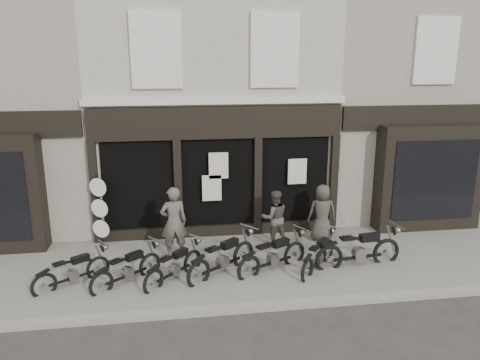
{
  "coord_description": "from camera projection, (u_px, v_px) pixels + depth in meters",
  "views": [
    {
      "loc": [
        -1.27,
        -10.03,
        5.2
      ],
      "look_at": [
        0.44,
        1.6,
        2.12
      ],
      "focal_mm": 35.0,
      "sensor_mm": 36.0,
      "label": 1
    }
  ],
  "objects": [
    {
      "name": "ground_plane",
      "position": [
        231.0,
        284.0,
        11.1
      ],
      "size": [
        90.0,
        90.0,
        0.0
      ],
      "primitive_type": "plane",
      "color": "#2D2B28",
      "rests_on": "ground"
    },
    {
      "name": "pavement",
      "position": [
        227.0,
        265.0,
        11.94
      ],
      "size": [
        30.0,
        4.2,
        0.12
      ],
      "primitive_type": "cube",
      "color": "slate",
      "rests_on": "ground_plane"
    },
    {
      "name": "kerb",
      "position": [
        239.0,
        308.0,
        9.88
      ],
      "size": [
        30.0,
        0.25,
        0.13
      ],
      "primitive_type": "cube",
      "color": "gray",
      "rests_on": "ground_plane"
    },
    {
      "name": "central_building",
      "position": [
        208.0,
        92.0,
        15.76
      ],
      "size": [
        7.3,
        6.22,
        8.34
      ],
      "color": "#B5AF9B",
      "rests_on": "ground"
    },
    {
      "name": "neighbour_left",
      "position": [
        9.0,
        96.0,
        14.83
      ],
      "size": [
        5.6,
        6.73,
        8.34
      ],
      "color": "gray",
      "rests_on": "ground"
    },
    {
      "name": "neighbour_right",
      "position": [
        387.0,
        92.0,
        16.61
      ],
      "size": [
        5.6,
        6.73,
        8.34
      ],
      "color": "gray",
      "rests_on": "ground"
    },
    {
      "name": "motorcycle_0",
      "position": [
        73.0,
        274.0,
        10.8
      ],
      "size": [
        1.65,
        1.3,
        0.91
      ],
      "rotation": [
        0.0,
        0.0,
        0.62
      ],
      "color": "black",
      "rests_on": "ground"
    },
    {
      "name": "motorcycle_1",
      "position": [
        128.0,
        272.0,
        10.89
      ],
      "size": [
        1.64,
        1.45,
        0.94
      ],
      "rotation": [
        0.0,
        0.0,
        0.7
      ],
      "color": "black",
      "rests_on": "ground"
    },
    {
      "name": "motorcycle_2",
      "position": [
        175.0,
        269.0,
        11.05
      ],
      "size": [
        1.51,
        1.55,
        0.93
      ],
      "rotation": [
        0.0,
        0.0,
        0.8
      ],
      "color": "black",
      "rests_on": "ground"
    },
    {
      "name": "motorcycle_3",
      "position": [
        223.0,
        261.0,
        11.35
      ],
      "size": [
        1.89,
        1.6,
        1.07
      ],
      "rotation": [
        0.0,
        0.0,
        0.67
      ],
      "color": "black",
      "rests_on": "ground"
    },
    {
      "name": "motorcycle_4",
      "position": [
        273.0,
        258.0,
        11.53
      ],
      "size": [
        1.96,
        1.25,
        1.02
      ],
      "rotation": [
        0.0,
        0.0,
        0.49
      ],
      "color": "black",
      "rests_on": "ground"
    },
    {
      "name": "motorcycle_5",
      "position": [
        319.0,
        258.0,
        11.63
      ],
      "size": [
        1.45,
        1.66,
        0.95
      ],
      "rotation": [
        0.0,
        0.0,
        0.88
      ],
      "color": "black",
      "rests_on": "ground"
    },
    {
      "name": "motorcycle_6",
      "position": [
        359.0,
        253.0,
        11.77
      ],
      "size": [
        2.34,
        0.64,
        1.12
      ],
      "rotation": [
        0.0,
        0.0,
        0.12
      ],
      "color": "black",
      "rests_on": "ground"
    },
    {
      "name": "man_left",
      "position": [
        174.0,
        222.0,
        12.12
      ],
      "size": [
        0.75,
        0.55,
        1.9
      ],
      "primitive_type": "imported",
      "rotation": [
        0.0,
        0.0,
        3.29
      ],
      "color": "#4F4941",
      "rests_on": "pavement"
    },
    {
      "name": "man_centre",
      "position": [
        274.0,
        217.0,
        13.0
      ],
      "size": [
        0.79,
        0.63,
        1.56
      ],
      "primitive_type": "imported",
      "rotation": [
        0.0,
        0.0,
        3.19
      ],
      "color": "#464039",
      "rests_on": "pavement"
    },
    {
      "name": "man_right",
      "position": [
        322.0,
        213.0,
        13.28
      ],
      "size": [
        0.85,
        0.61,
        1.64
      ],
      "primitive_type": "imported",
      "rotation": [
        0.0,
        0.0,
        3.03
      ],
      "color": "#3B3631",
      "rests_on": "pavement"
    },
    {
      "name": "advert_sign_post",
      "position": [
        100.0,
        214.0,
        12.9
      ],
      "size": [
        0.49,
        0.33,
        2.12
      ],
      "rotation": [
        0.0,
        0.0,
        -0.42
      ],
      "color": "black",
      "rests_on": "ground"
    }
  ]
}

